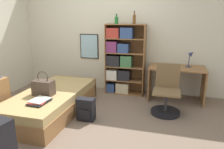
# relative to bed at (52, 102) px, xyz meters

# --- Properties ---
(ground_plane) EXTENTS (14.00, 14.00, 0.00)m
(ground_plane) POSITION_rel_bed_xyz_m (0.64, -0.02, -0.20)
(ground_plane) COLOR #756051
(wall_back) EXTENTS (10.00, 0.09, 2.60)m
(wall_back) POSITION_rel_bed_xyz_m (0.64, 1.61, 1.10)
(wall_back) COLOR beige
(wall_back) RESTS_ON ground_plane
(bed) EXTENTS (0.99, 2.06, 0.41)m
(bed) POSITION_rel_bed_xyz_m (0.00, 0.00, 0.00)
(bed) COLOR olive
(bed) RESTS_ON ground_plane
(handbag) EXTENTS (0.35, 0.21, 0.42)m
(handbag) POSITION_rel_bed_xyz_m (-0.01, -0.21, 0.34)
(handbag) COLOR #47382D
(handbag) RESTS_ON bed
(book_stack_on_bed) EXTENTS (0.28, 0.37, 0.05)m
(book_stack_on_bed) POSITION_rel_bed_xyz_m (0.12, -0.53, 0.23)
(book_stack_on_bed) COLOR #232328
(book_stack_on_bed) RESTS_ON bed
(bookcase) EXTENTS (0.87, 0.35, 1.56)m
(bookcase) POSITION_rel_bed_xyz_m (0.97, 1.38, 0.57)
(bookcase) COLOR olive
(bookcase) RESTS_ON ground_plane
(bottle_green) EXTENTS (0.08, 0.08, 0.21)m
(bottle_green) POSITION_rel_bed_xyz_m (0.87, 1.35, 1.44)
(bottle_green) COLOR #1E6B2D
(bottle_green) RESTS_ON bookcase
(bottle_brown) EXTENTS (0.06, 0.06, 0.26)m
(bottle_brown) POSITION_rel_bed_xyz_m (1.25, 1.34, 1.46)
(bottle_brown) COLOR brown
(bottle_brown) RESTS_ON bookcase
(desk) EXTENTS (1.12, 0.64, 0.71)m
(desk) POSITION_rel_bed_xyz_m (2.19, 1.24, 0.29)
(desk) COLOR olive
(desk) RESTS_ON ground_plane
(desk_lamp) EXTENTS (0.16, 0.12, 0.35)m
(desk_lamp) POSITION_rel_bed_xyz_m (2.44, 1.33, 0.74)
(desk_lamp) COLOR navy
(desk_lamp) RESTS_ON desk
(desk_chair) EXTENTS (0.53, 0.53, 0.89)m
(desk_chair) POSITION_rel_bed_xyz_m (2.02, 0.54, 0.07)
(desk_chair) COLOR black
(desk_chair) RESTS_ON ground_plane
(backpack) EXTENTS (0.30, 0.19, 0.39)m
(backpack) POSITION_rel_bed_xyz_m (0.72, -0.13, -0.01)
(backpack) COLOR black
(backpack) RESTS_ON ground_plane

